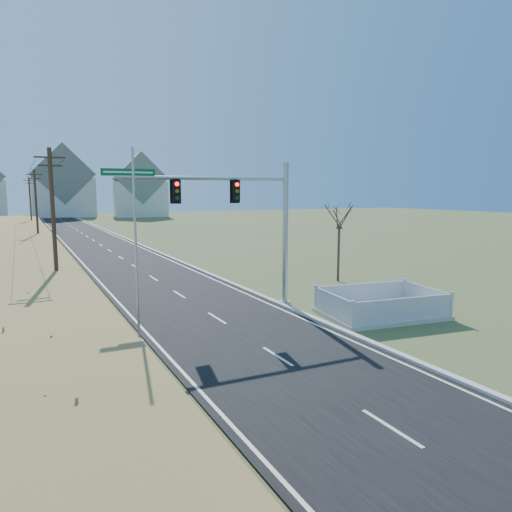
# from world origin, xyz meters

# --- Properties ---
(ground) EXTENTS (260.00, 260.00, 0.00)m
(ground) POSITION_xyz_m (0.00, 0.00, 0.00)
(ground) COLOR #485B2C
(ground) RESTS_ON ground
(road) EXTENTS (8.00, 180.00, 0.06)m
(road) POSITION_xyz_m (0.00, 50.00, 0.03)
(road) COLOR black
(road) RESTS_ON ground
(curb) EXTENTS (0.30, 180.00, 0.18)m
(curb) POSITION_xyz_m (4.15, 50.00, 0.09)
(curb) COLOR #B2AFA8
(curb) RESTS_ON ground
(utility_pole_near) EXTENTS (1.80, 0.26, 9.00)m
(utility_pole_near) POSITION_xyz_m (-6.50, 15.00, 4.68)
(utility_pole_near) COLOR #422D1E
(utility_pole_near) RESTS_ON ground
(utility_pole_mid) EXTENTS (1.80, 0.26, 9.00)m
(utility_pole_mid) POSITION_xyz_m (-6.50, 45.00, 4.68)
(utility_pole_mid) COLOR #422D1E
(utility_pole_mid) RESTS_ON ground
(utility_pole_far) EXTENTS (1.80, 0.26, 9.00)m
(utility_pole_far) POSITION_xyz_m (-6.50, 75.00, 4.68)
(utility_pole_far) COLOR #422D1E
(utility_pole_far) RESTS_ON ground
(condo_n) EXTENTS (15.27, 10.20, 18.54)m
(condo_n) POSITION_xyz_m (2.00, 112.00, 7.61)
(condo_n) COLOR silver
(condo_n) RESTS_ON ground
(condo_ne) EXTENTS (14.12, 10.51, 16.52)m
(condo_ne) POSITION_xyz_m (20.00, 104.00, 6.84)
(condo_ne) COLOR silver
(condo_ne) RESTS_ON ground
(traffic_signal_mast) EXTENTS (9.85, 0.81, 7.84)m
(traffic_signal_mast) POSITION_xyz_m (2.59, 5.04, 4.75)
(traffic_signal_mast) COLOR #9EA0A5
(traffic_signal_mast) RESTS_ON ground
(fence_enclosure) EXTENTS (6.33, 4.78, 1.32)m
(fence_enclosure) POSITION_xyz_m (7.70, 0.78, 0.27)
(fence_enclosure) COLOR #B7B5AD
(fence_enclosure) RESTS_ON ground
(open_sign) EXTENTS (0.52, 0.27, 0.68)m
(open_sign) POSITION_xyz_m (7.95, 0.72, 0.36)
(open_sign) COLOR white
(open_sign) RESTS_ON ground
(flagpole) EXTENTS (0.36, 0.36, 7.99)m
(flagpole) POSITION_xyz_m (-4.30, 1.99, 3.19)
(flagpole) COLOR #B7B5AD
(flagpole) RESTS_ON ground
(bare_tree) EXTENTS (2.22, 2.22, 5.89)m
(bare_tree) POSITION_xyz_m (11.44, 9.19, 4.74)
(bare_tree) COLOR #4C3F33
(bare_tree) RESTS_ON ground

